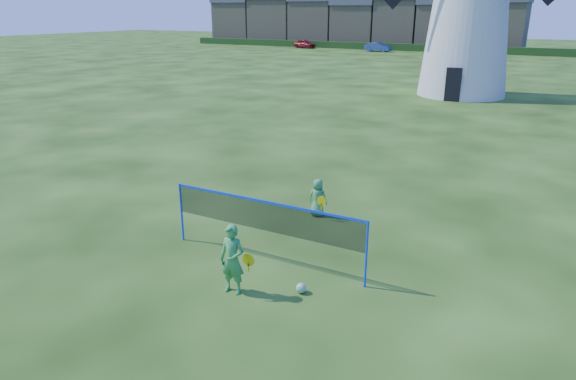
% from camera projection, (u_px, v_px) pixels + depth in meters
% --- Properties ---
extents(ground, '(220.00, 220.00, 0.00)m').
position_uv_depth(ground, '(271.00, 251.00, 12.62)').
color(ground, black).
rests_on(ground, ground).
extents(windmill, '(11.45, 5.91, 17.14)m').
position_uv_depth(windmill, '(470.00, 1.00, 33.61)').
color(windmill, silver).
rests_on(windmill, ground).
extents(badminton_net, '(5.05, 0.05, 1.55)m').
position_uv_depth(badminton_net, '(265.00, 217.00, 11.76)').
color(badminton_net, blue).
rests_on(badminton_net, ground).
extents(player_girl, '(0.71, 0.41, 1.53)m').
position_uv_depth(player_girl, '(232.00, 260.00, 10.56)').
color(player_girl, green).
rests_on(player_girl, ground).
extents(player_boy, '(0.64, 0.43, 1.11)m').
position_uv_depth(player_boy, '(318.00, 198.00, 14.64)').
color(player_boy, '#489555').
rests_on(player_boy, ground).
extents(play_ball, '(0.22, 0.22, 0.22)m').
position_uv_depth(play_ball, '(301.00, 288.00, 10.75)').
color(play_ball, green).
rests_on(play_ball, ground).
extents(terraced_houses, '(51.92, 8.40, 8.29)m').
position_uv_depth(terraced_houses, '(353.00, 21.00, 82.86)').
color(terraced_houses, '#948663').
rests_on(terraced_houses, ground).
extents(hedge, '(62.00, 0.80, 1.00)m').
position_uv_depth(hedge, '(365.00, 46.00, 77.00)').
color(hedge, '#193814').
rests_on(hedge, ground).
extents(car_left, '(4.08, 2.57, 1.29)m').
position_uv_depth(car_left, '(305.00, 44.00, 79.45)').
color(car_left, maroon).
rests_on(car_left, ground).
extents(car_right, '(3.94, 1.66, 1.26)m').
position_uv_depth(car_right, '(378.00, 47.00, 72.79)').
color(car_right, navy).
rests_on(car_right, ground).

